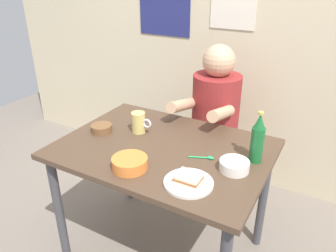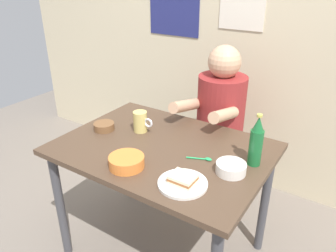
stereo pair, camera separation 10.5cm
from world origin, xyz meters
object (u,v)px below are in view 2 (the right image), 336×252
Objects in this scene: plate_orange at (183,184)px; beer_bottle at (256,142)px; dining_table at (163,161)px; stool at (217,159)px; person_seated at (220,107)px; beer_mug at (141,122)px; condiment_bowl_brown at (104,126)px; sandwich at (183,179)px.

beer_bottle reaches higher than plate_orange.
dining_table is 2.44× the size of stool.
dining_table is at bearing -94.18° from person_seated.
condiment_bowl_brown is (-0.19, -0.10, -0.04)m from beer_mug.
condiment_bowl_brown is at bearing -172.25° from beer_bottle.
condiment_bowl_brown is at bearing -176.95° from dining_table.
dining_table is 5.00× the size of plate_orange.
beer_bottle reaches higher than stool.
sandwich is at bearing -18.03° from condiment_bowl_brown.
sandwich is (0.22, -0.86, 0.01)m from person_seated.
beer_bottle is (0.46, 0.10, 0.21)m from dining_table.
beer_bottle is 0.88m from condiment_bowl_brown.
plate_orange is 0.84× the size of beer_bottle.
condiment_bowl_brown is at bearing 161.97° from plate_orange.
sandwich reaches higher than stool.
beer_mug is 0.48× the size of beer_bottle.
person_seated is at bearing 104.31° from sandwich.
plate_orange is 0.70m from condiment_bowl_brown.
condiment_bowl_brown is (-0.66, 0.22, 0.02)m from plate_orange.
person_seated is 6.00× the size of condiment_bowl_brown.
condiment_bowl_brown is (-0.40, -0.02, 0.12)m from dining_table.
person_seated is at bearing 85.82° from dining_table.
sandwich is 0.92× the size of condiment_bowl_brown.
condiment_bowl_brown reaches higher than plate_orange.
plate_orange is (0.22, -0.87, 0.40)m from stool.
stool is at bearing 90.00° from person_seated.
plate_orange is at bearing -18.03° from condiment_bowl_brown.
sandwich is 0.70m from condiment_bowl_brown.
beer_mug is 1.05× the size of condiment_bowl_brown.
condiment_bowl_brown reaches higher than dining_table.
person_seated is at bearing 55.18° from condiment_bowl_brown.
condiment_bowl_brown is (-0.86, -0.12, -0.10)m from beer_bottle.
condiment_bowl_brown reaches higher than stool.
person_seated is at bearing 64.72° from beer_mug.
stool is 1.72× the size of beer_bottle.
beer_mug reaches higher than sandwich.
stool is at bearing 85.89° from dining_table.
stool is 0.89m from condiment_bowl_brown.
person_seated is 0.60m from beer_mug.
stool is 0.42m from person_seated.
beer_mug is at bearing 145.98° from plate_orange.
condiment_bowl_brown is (-0.45, -0.64, -0.00)m from person_seated.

